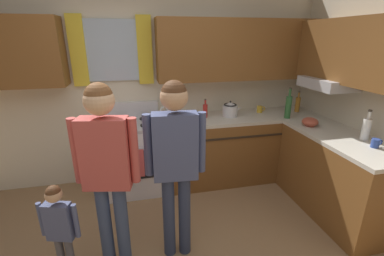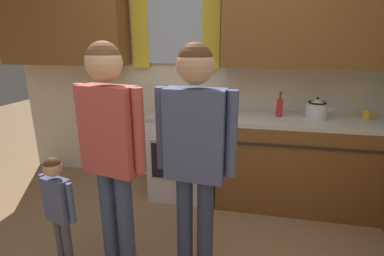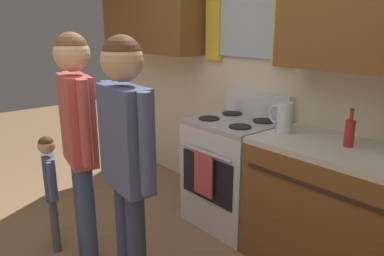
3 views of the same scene
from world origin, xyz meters
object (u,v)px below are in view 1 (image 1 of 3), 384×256
adult_in_plaid (175,153)px  mixing_bowl (310,122)px  bottle_wine_green (288,107)px  adult_holding_child (106,161)px  stove_oven (135,155)px  bottle_milk_white (366,128)px  mug_cobalt_blue (376,143)px  water_pitcher (170,112)px  bottle_oil_amber (298,104)px  mug_mustard_yellow (260,109)px  stovetop_kettle (230,109)px  bottle_sauce_red (205,110)px  small_child (60,225)px

adult_in_plaid → mixing_bowl: bearing=20.5°
bottle_wine_green → adult_holding_child: 2.38m
stove_oven → bottle_milk_white: (2.31, -1.08, 0.55)m
bottle_wine_green → adult_in_plaid: (-1.62, -0.98, -0.05)m
bottle_wine_green → mug_cobalt_blue: 1.09m
adult_holding_child → stove_oven: bearing=80.8°
bottle_milk_white → water_pitcher: size_ratio=1.42×
bottle_oil_amber → mug_mustard_yellow: bearing=171.7°
mug_mustard_yellow → stove_oven: bearing=-176.8°
bottle_oil_amber → stovetop_kettle: (-1.00, -0.01, -0.01)m
stovetop_kettle → bottle_sauce_red: bearing=176.9°
mug_mustard_yellow → adult_holding_child: (-1.93, -1.34, 0.06)m
stovetop_kettle → mug_mustard_yellow: bearing=10.1°
bottle_oil_amber → adult_in_plaid: size_ratio=0.18×
mug_cobalt_blue → adult_in_plaid: (-1.91, 0.06, 0.06)m
mixing_bowl → small_child: size_ratio=0.21×
adult_in_plaid → adult_holding_child: bearing=-176.7°
mug_cobalt_blue → mug_mustard_yellow: mug_mustard_yellow is taller
stove_oven → bottle_oil_amber: bearing=0.5°
bottle_oil_amber → stovetop_kettle: bearing=-179.6°
mug_cobalt_blue → mug_mustard_yellow: size_ratio=0.96×
bottle_milk_white → bottle_wine_green: (-0.35, 0.85, 0.03)m
stovetop_kettle → water_pitcher: size_ratio=1.24×
stove_oven → bottle_sauce_red: bottle_sauce_red is taller
mug_cobalt_blue → adult_holding_child: size_ratio=0.07×
bottle_wine_green → small_child: (-2.53, -1.10, -0.49)m
bottle_wine_green → water_pitcher: bearing=171.7°
bottle_milk_white → small_child: bottle_milk_white is taller
water_pitcher → mixing_bowl: (1.58, -0.56, -0.06)m
bottle_milk_white → mug_cobalt_blue: bottle_milk_white is taller
bottle_oil_amber → bottle_wine_green: bearing=-140.7°
stovetop_kettle → water_pitcher: water_pitcher is taller
stovetop_kettle → mixing_bowl: bearing=-37.1°
bottle_wine_green → mug_mustard_yellow: 0.41m
mug_mustard_yellow → adult_in_plaid: adult_in_plaid is taller
bottle_wine_green → stovetop_kettle: (-0.69, 0.24, -0.06)m
mug_mustard_yellow → adult_holding_child: size_ratio=0.08×
bottle_milk_white → water_pitcher: (-1.85, 1.07, -0.01)m
bottle_oil_amber → mug_cobalt_blue: 1.30m
bottle_milk_white → adult_holding_child: bearing=-176.3°
bottle_oil_amber → adult_in_plaid: 2.29m
stove_oven → mug_cobalt_blue: bearing=-29.6°
bottle_oil_amber → water_pitcher: bearing=-178.9°
mug_mustard_yellow → adult_in_plaid: (-1.40, -1.31, 0.06)m
small_child → bottle_sauce_red: bearing=42.1°
bottle_milk_white → adult_holding_child: 2.51m
adult_in_plaid → small_child: size_ratio=1.79×
bottle_sauce_red → mixing_bowl: (1.11, -0.61, -0.05)m
bottle_milk_white → mixing_bowl: 0.58m
mug_cobalt_blue → adult_holding_child: 2.45m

